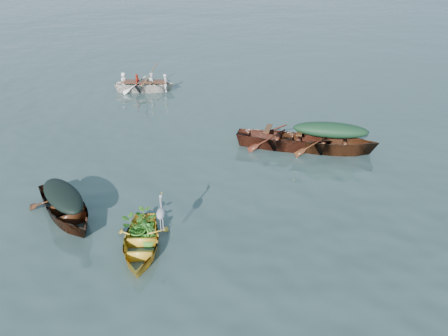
# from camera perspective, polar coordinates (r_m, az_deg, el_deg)

# --- Properties ---
(ground) EXTENTS (140.00, 140.00, 0.00)m
(ground) POSITION_cam_1_polar(r_m,az_deg,el_deg) (11.94, -1.53, -7.13)
(ground) COLOR #314542
(ground) RESTS_ON ground
(yellow_dinghy) EXTENTS (1.55, 3.15, 0.82)m
(yellow_dinghy) POSITION_cam_1_polar(r_m,az_deg,el_deg) (11.14, -10.77, -10.52)
(yellow_dinghy) COLOR gold
(yellow_dinghy) RESTS_ON ground
(dark_covered_boat) EXTENTS (3.57, 4.07, 1.01)m
(dark_covered_boat) POSITION_cam_1_polar(r_m,az_deg,el_deg) (12.93, -19.83, -6.02)
(dark_covered_boat) COLOR #42280F
(dark_covered_boat) RESTS_ON ground
(green_tarp_boat) EXTENTS (5.05, 2.39, 1.16)m
(green_tarp_boat) POSITION_cam_1_polar(r_m,az_deg,el_deg) (16.40, 13.44, 2.12)
(green_tarp_boat) COLOR #522D13
(green_tarp_boat) RESTS_ON ground
(open_wooden_boat) EXTENTS (5.04, 2.67, 1.15)m
(open_wooden_boat) POSITION_cam_1_polar(r_m,az_deg,el_deg) (16.38, 7.68, 2.62)
(open_wooden_boat) COLOR #502014
(open_wooden_boat) RESTS_ON ground
(rowed_boat) EXTENTS (4.26, 1.30, 1.01)m
(rowed_boat) POSITION_cam_1_polar(r_m,az_deg,el_deg) (23.23, -10.21, 9.83)
(rowed_boat) COLOR white
(rowed_boat) RESTS_ON ground
(dark_tarp_cover) EXTENTS (1.96, 2.24, 0.40)m
(dark_tarp_cover) POSITION_cam_1_polar(r_m,az_deg,el_deg) (12.57, -20.32, -3.31)
(dark_tarp_cover) COLOR black
(dark_tarp_cover) RESTS_ON dark_covered_boat
(green_tarp_cover) EXTENTS (2.78, 1.31, 0.52)m
(green_tarp_cover) POSITION_cam_1_polar(r_m,az_deg,el_deg) (16.08, 13.76, 4.84)
(green_tarp_cover) COLOR black
(green_tarp_cover) RESTS_ON green_tarp_boat
(thwart_benches) EXTENTS (2.56, 1.48, 0.04)m
(thwart_benches) POSITION_cam_1_polar(r_m,az_deg,el_deg) (16.15, 7.81, 4.55)
(thwart_benches) COLOR #462410
(thwart_benches) RESTS_ON open_wooden_boat
(heron) EXTENTS (0.31, 0.42, 0.92)m
(heron) POSITION_cam_1_polar(r_m,az_deg,el_deg) (10.62, -8.18, -6.59)
(heron) COLOR #94969C
(heron) RESTS_ON yellow_dinghy
(dinghy_weeds) EXTENTS (0.77, 0.95, 0.60)m
(dinghy_weeds) POSITION_cam_1_polar(r_m,az_deg,el_deg) (11.18, -10.68, -5.92)
(dinghy_weeds) COLOR #33691B
(dinghy_weeds) RESTS_ON yellow_dinghy
(rowers) EXTENTS (2.98, 1.17, 0.76)m
(rowers) POSITION_cam_1_polar(r_m,az_deg,el_deg) (22.99, -10.40, 11.94)
(rowers) COLOR silver
(rowers) RESTS_ON rowed_boat
(oars) EXTENTS (0.62, 2.60, 0.06)m
(oars) POSITION_cam_1_polar(r_m,az_deg,el_deg) (23.08, -10.32, 11.10)
(oars) COLOR brown
(oars) RESTS_ON rowed_boat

